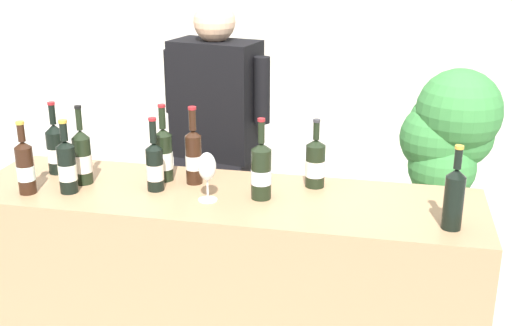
{
  "coord_description": "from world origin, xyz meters",
  "views": [
    {
      "loc": [
        0.68,
        -2.44,
        1.97
      ],
      "look_at": [
        0.15,
        0.0,
        1.09
      ],
      "focal_mm": 45.4,
      "sensor_mm": 36.0,
      "label": 1
    }
  ],
  "objects_px": {
    "wine_bottle_3": "(164,154)",
    "wine_bottle_4": "(261,171)",
    "wine_bottle_2": "(25,167)",
    "wine_bottle_8": "(56,148)",
    "person_server": "(217,167)",
    "wine_bottle_6": "(82,157)",
    "wine_bottle_0": "(194,156)",
    "potted_shrub": "(447,145)",
    "wine_glass": "(207,168)",
    "wine_bottle_9": "(315,163)",
    "wine_bottle_1": "(67,166)",
    "wine_bottle_7": "(454,197)",
    "wine_bottle_5": "(155,166)"
  },
  "relations": [
    {
      "from": "wine_bottle_0",
      "to": "wine_bottle_2",
      "type": "distance_m",
      "value": 0.7
    },
    {
      "from": "wine_bottle_6",
      "to": "wine_bottle_9",
      "type": "relative_size",
      "value": 1.16
    },
    {
      "from": "wine_bottle_5",
      "to": "wine_bottle_9",
      "type": "height_order",
      "value": "wine_bottle_5"
    },
    {
      "from": "wine_bottle_4",
      "to": "wine_bottle_5",
      "type": "distance_m",
      "value": 0.46
    },
    {
      "from": "wine_bottle_0",
      "to": "wine_bottle_1",
      "type": "relative_size",
      "value": 1.09
    },
    {
      "from": "wine_bottle_0",
      "to": "wine_bottle_4",
      "type": "height_order",
      "value": "wine_bottle_0"
    },
    {
      "from": "wine_bottle_9",
      "to": "wine_glass",
      "type": "relative_size",
      "value": 1.46
    },
    {
      "from": "wine_bottle_0",
      "to": "person_server",
      "type": "bearing_deg",
      "value": 95.13
    },
    {
      "from": "wine_bottle_7",
      "to": "potted_shrub",
      "type": "relative_size",
      "value": 0.25
    },
    {
      "from": "wine_bottle_2",
      "to": "potted_shrub",
      "type": "distance_m",
      "value": 2.23
    },
    {
      "from": "wine_bottle_3",
      "to": "wine_bottle_4",
      "type": "distance_m",
      "value": 0.48
    },
    {
      "from": "wine_bottle_0",
      "to": "wine_bottle_6",
      "type": "relative_size",
      "value": 0.99
    },
    {
      "from": "wine_bottle_4",
      "to": "wine_bottle_6",
      "type": "height_order",
      "value": "wine_bottle_6"
    },
    {
      "from": "wine_bottle_0",
      "to": "wine_bottle_3",
      "type": "height_order",
      "value": "same"
    },
    {
      "from": "wine_glass",
      "to": "wine_bottle_7",
      "type": "bearing_deg",
      "value": -4.08
    },
    {
      "from": "wine_bottle_1",
      "to": "wine_bottle_9",
      "type": "xyz_separation_m",
      "value": [
        1.01,
        0.29,
        -0.01
      ]
    },
    {
      "from": "wine_bottle_4",
      "to": "wine_glass",
      "type": "distance_m",
      "value": 0.22
    },
    {
      "from": "wine_bottle_1",
      "to": "wine_bottle_4",
      "type": "height_order",
      "value": "wine_bottle_4"
    },
    {
      "from": "wine_bottle_3",
      "to": "wine_bottle_5",
      "type": "relative_size",
      "value": 1.08
    },
    {
      "from": "wine_bottle_1",
      "to": "wine_glass",
      "type": "xyz_separation_m",
      "value": [
        0.6,
        0.04,
        0.02
      ]
    },
    {
      "from": "wine_bottle_1",
      "to": "wine_bottle_9",
      "type": "distance_m",
      "value": 1.05
    },
    {
      "from": "wine_bottle_5",
      "to": "wine_bottle_7",
      "type": "distance_m",
      "value": 1.22
    },
    {
      "from": "wine_bottle_7",
      "to": "potted_shrub",
      "type": "bearing_deg",
      "value": 87.01
    },
    {
      "from": "wine_bottle_1",
      "to": "wine_bottle_4",
      "type": "relative_size",
      "value": 0.93
    },
    {
      "from": "wine_bottle_6",
      "to": "wine_bottle_7",
      "type": "xyz_separation_m",
      "value": [
        1.55,
        -0.15,
        0.01
      ]
    },
    {
      "from": "wine_bottle_1",
      "to": "wine_bottle_7",
      "type": "distance_m",
      "value": 1.56
    },
    {
      "from": "wine_bottle_2",
      "to": "wine_bottle_8",
      "type": "relative_size",
      "value": 0.94
    },
    {
      "from": "wine_bottle_7",
      "to": "wine_bottle_9",
      "type": "xyz_separation_m",
      "value": [
        -0.55,
        0.32,
        -0.02
      ]
    },
    {
      "from": "wine_bottle_5",
      "to": "wine_bottle_9",
      "type": "xyz_separation_m",
      "value": [
        0.66,
        0.19,
        -0.0
      ]
    },
    {
      "from": "wine_bottle_1",
      "to": "wine_glass",
      "type": "relative_size",
      "value": 1.53
    },
    {
      "from": "wine_bottle_1",
      "to": "wine_bottle_3",
      "type": "xyz_separation_m",
      "value": [
        0.35,
        0.23,
        0.0
      ]
    },
    {
      "from": "wine_bottle_4",
      "to": "wine_bottle_7",
      "type": "relative_size",
      "value": 1.06
    },
    {
      "from": "wine_bottle_4",
      "to": "wine_bottle_5",
      "type": "xyz_separation_m",
      "value": [
        -0.46,
        -0.01,
        -0.01
      ]
    },
    {
      "from": "wine_bottle_0",
      "to": "potted_shrub",
      "type": "xyz_separation_m",
      "value": [
        1.14,
        1.04,
        -0.2
      ]
    },
    {
      "from": "wine_bottle_7",
      "to": "wine_glass",
      "type": "xyz_separation_m",
      "value": [
        -0.96,
        0.07,
        0.01
      ]
    },
    {
      "from": "wine_bottle_5",
      "to": "wine_bottle_0",
      "type": "bearing_deg",
      "value": 39.77
    },
    {
      "from": "wine_glass",
      "to": "potted_shrub",
      "type": "height_order",
      "value": "potted_shrub"
    },
    {
      "from": "wine_bottle_9",
      "to": "wine_bottle_7",
      "type": "bearing_deg",
      "value": -30.22
    },
    {
      "from": "wine_bottle_1",
      "to": "person_server",
      "type": "height_order",
      "value": "person_server"
    },
    {
      "from": "wine_bottle_2",
      "to": "wine_bottle_8",
      "type": "distance_m",
      "value": 0.26
    },
    {
      "from": "wine_bottle_8",
      "to": "potted_shrub",
      "type": "relative_size",
      "value": 0.26
    },
    {
      "from": "wine_bottle_7",
      "to": "wine_bottle_9",
      "type": "distance_m",
      "value": 0.64
    },
    {
      "from": "wine_bottle_3",
      "to": "wine_bottle_4",
      "type": "height_order",
      "value": "wine_bottle_3"
    },
    {
      "from": "wine_bottle_1",
      "to": "person_server",
      "type": "relative_size",
      "value": 0.19
    },
    {
      "from": "person_server",
      "to": "wine_bottle_6",
      "type": "bearing_deg",
      "value": -123.24
    },
    {
      "from": "wine_bottle_5",
      "to": "wine_bottle_8",
      "type": "height_order",
      "value": "wine_bottle_8"
    },
    {
      "from": "wine_bottle_0",
      "to": "wine_bottle_7",
      "type": "bearing_deg",
      "value": -13.03
    },
    {
      "from": "wine_bottle_8",
      "to": "potted_shrub",
      "type": "distance_m",
      "value": 2.09
    },
    {
      "from": "wine_bottle_8",
      "to": "wine_bottle_7",
      "type": "bearing_deg",
      "value": -8.02
    },
    {
      "from": "wine_bottle_3",
      "to": "wine_glass",
      "type": "relative_size",
      "value": 1.67
    }
  ]
}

